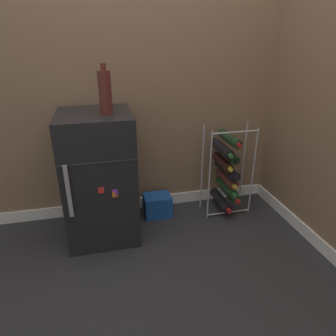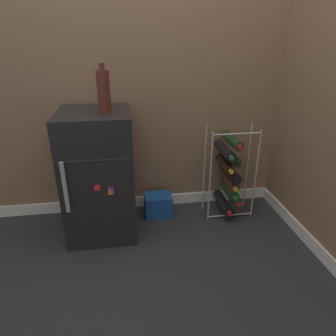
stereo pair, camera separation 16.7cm
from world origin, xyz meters
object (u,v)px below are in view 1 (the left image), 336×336
at_px(wine_rack, 226,172).
at_px(soda_box, 157,205).
at_px(fridge_top_bottle, 105,92).
at_px(mini_fridge, 100,177).

distance_m(wine_rack, soda_box, 0.60).
distance_m(wine_rack, fridge_top_bottle, 1.11).
height_order(soda_box, fridge_top_bottle, fridge_top_bottle).
relative_size(soda_box, fridge_top_bottle, 0.72).
distance_m(mini_fridge, fridge_top_bottle, 0.58).
distance_m(soda_box, fridge_top_bottle, 1.00).
bearing_deg(mini_fridge, fridge_top_bottle, -34.88).
relative_size(wine_rack, soda_box, 3.36).
relative_size(mini_fridge, soda_box, 4.18).
bearing_deg(soda_box, mini_fridge, -162.94).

